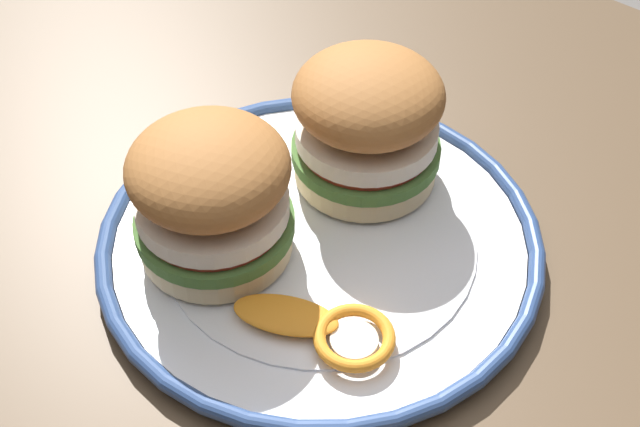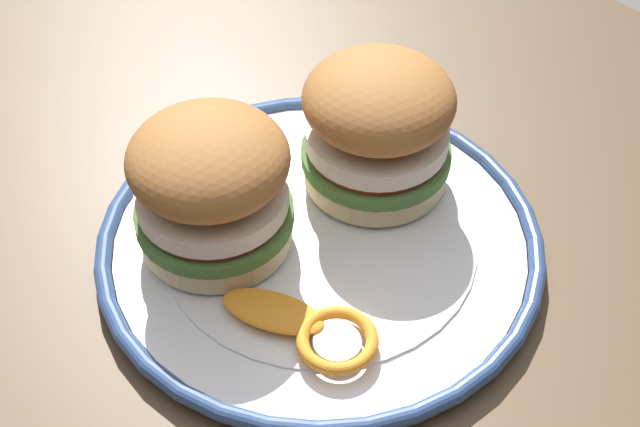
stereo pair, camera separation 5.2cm
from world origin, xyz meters
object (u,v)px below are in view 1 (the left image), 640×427
(sandwich_half_right, at_px, (367,121))
(dining_table, at_px, (260,361))
(dinner_plate, at_px, (320,243))
(sandwich_half_left, at_px, (211,194))

(sandwich_half_right, bearing_deg, dining_table, -94.34)
(dining_table, relative_size, dinner_plate, 3.72)
(dinner_plate, relative_size, sandwich_half_right, 2.15)
(dinner_plate, distance_m, sandwich_half_right, 0.09)
(dinner_plate, bearing_deg, sandwich_half_right, 101.21)
(sandwich_half_right, bearing_deg, dinner_plate, -78.79)
(dining_table, relative_size, sandwich_half_right, 8.00)
(sandwich_half_left, bearing_deg, sandwich_half_right, 73.84)
(sandwich_half_left, distance_m, sandwich_half_right, 0.13)
(dinner_plate, relative_size, sandwich_half_left, 2.38)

